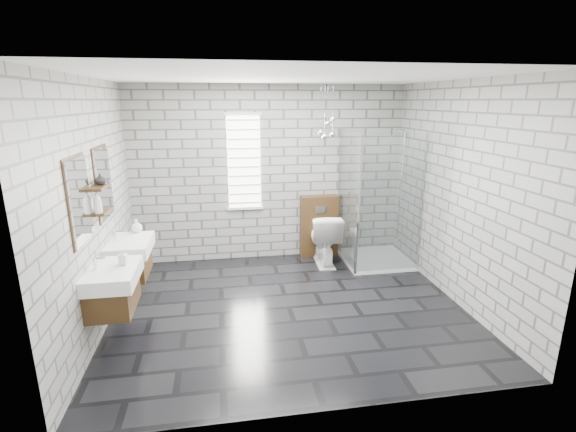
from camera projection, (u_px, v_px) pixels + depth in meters
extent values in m
cube|color=black|center=(289.00, 308.00, 5.13)|extent=(4.20, 3.60, 0.02)
cube|color=white|center=(289.00, 76.00, 4.40)|extent=(4.20, 3.60, 0.02)
cube|color=#969691|center=(270.00, 174.00, 6.49)|extent=(4.20, 0.02, 2.70)
cube|color=#969691|center=(330.00, 257.00, 3.04)|extent=(4.20, 0.02, 2.70)
cube|color=#969691|center=(94.00, 208.00, 4.43)|extent=(0.02, 3.60, 2.70)
cube|color=#969691|center=(459.00, 194.00, 5.10)|extent=(0.02, 3.60, 2.70)
cube|color=#452D15|center=(113.00, 296.00, 4.21)|extent=(0.42, 0.62, 0.30)
cube|color=silver|center=(133.00, 292.00, 4.24)|extent=(0.02, 0.35, 0.01)
cube|color=white|center=(113.00, 275.00, 4.16)|extent=(0.47, 0.70, 0.15)
cylinder|color=silver|center=(95.00, 263.00, 4.10)|extent=(0.04, 0.04, 0.12)
cylinder|color=silver|center=(100.00, 258.00, 4.09)|extent=(0.10, 0.02, 0.02)
cube|color=white|center=(80.00, 200.00, 3.92)|extent=(0.03, 0.55, 0.80)
cube|color=#452D15|center=(78.00, 200.00, 3.91)|extent=(0.01, 0.59, 0.84)
cube|color=#452D15|center=(130.00, 264.00, 5.04)|extent=(0.42, 0.62, 0.30)
cube|color=silver|center=(147.00, 260.00, 5.07)|extent=(0.02, 0.35, 0.01)
cube|color=white|center=(130.00, 246.00, 4.99)|extent=(0.47, 0.70, 0.15)
cylinder|color=silver|center=(116.00, 236.00, 4.93)|extent=(0.04, 0.04, 0.12)
cylinder|color=silver|center=(120.00, 232.00, 4.92)|extent=(0.10, 0.02, 0.02)
cube|color=white|center=(104.00, 183.00, 4.75)|extent=(0.03, 0.55, 0.80)
cube|color=#452D15|center=(103.00, 183.00, 4.74)|extent=(0.01, 0.59, 0.84)
cube|color=#452D15|center=(101.00, 212.00, 4.41)|extent=(0.14, 0.30, 0.03)
cube|color=#452D15|center=(98.00, 188.00, 4.34)|extent=(0.14, 0.30, 0.03)
cube|color=white|center=(244.00, 162.00, 6.35)|extent=(0.50, 0.02, 1.40)
cube|color=silver|center=(243.00, 114.00, 6.14)|extent=(0.56, 0.04, 0.04)
cube|color=silver|center=(245.00, 208.00, 6.52)|extent=(0.56, 0.04, 0.04)
cube|color=silver|center=(245.00, 203.00, 6.50)|extent=(0.48, 0.01, 0.02)
cube|color=silver|center=(245.00, 194.00, 6.46)|extent=(0.48, 0.01, 0.02)
cube|color=silver|center=(245.00, 185.00, 6.42)|extent=(0.48, 0.01, 0.02)
cube|color=silver|center=(244.00, 176.00, 6.38)|extent=(0.48, 0.01, 0.02)
cube|color=silver|center=(244.00, 167.00, 6.35)|extent=(0.48, 0.01, 0.02)
cube|color=silver|center=(244.00, 158.00, 6.31)|extent=(0.48, 0.01, 0.02)
cube|color=silver|center=(244.00, 149.00, 6.27)|extent=(0.48, 0.01, 0.02)
cube|color=silver|center=(243.00, 139.00, 6.23)|extent=(0.48, 0.01, 0.02)
cube|color=silver|center=(243.00, 130.00, 6.20)|extent=(0.48, 0.01, 0.03)
cube|color=silver|center=(243.00, 120.00, 6.16)|extent=(0.48, 0.01, 0.03)
cube|color=#452D15|center=(319.00, 226.00, 6.73)|extent=(0.60, 0.20, 1.00)
cube|color=silver|center=(321.00, 210.00, 6.55)|extent=(0.18, 0.01, 0.12)
cube|color=white|center=(375.00, 259.00, 6.60)|extent=(1.00, 1.00, 0.06)
cube|color=silver|center=(391.00, 205.00, 5.87)|extent=(1.00, 0.01, 2.00)
cube|color=silver|center=(348.00, 199.00, 6.26)|extent=(0.01, 1.00, 2.00)
cube|color=silver|center=(358.00, 207.00, 5.79)|extent=(0.03, 0.03, 2.00)
cube|color=silver|center=(423.00, 204.00, 5.95)|extent=(0.03, 0.03, 2.00)
cylinder|color=silver|center=(401.00, 190.00, 6.58)|extent=(0.02, 0.02, 1.80)
cylinder|color=silver|center=(400.00, 130.00, 6.32)|extent=(0.14, 0.14, 0.02)
sphere|color=silver|center=(324.00, 136.00, 5.92)|extent=(0.09, 0.09, 0.09)
cylinder|color=silver|center=(325.00, 108.00, 5.82)|extent=(0.01, 0.01, 0.69)
sphere|color=silver|center=(332.00, 134.00, 5.98)|extent=(0.09, 0.09, 0.09)
cylinder|color=silver|center=(333.00, 107.00, 5.88)|extent=(0.01, 0.01, 0.67)
sphere|color=silver|center=(327.00, 123.00, 6.04)|extent=(0.09, 0.09, 0.09)
cylinder|color=silver|center=(328.00, 102.00, 5.96)|extent=(0.01, 0.01, 0.52)
sphere|color=silver|center=(320.00, 133.00, 6.06)|extent=(0.09, 0.09, 0.09)
cylinder|color=silver|center=(321.00, 106.00, 5.96)|extent=(0.01, 0.01, 0.65)
sphere|color=silver|center=(332.00, 119.00, 6.00)|extent=(0.09, 0.09, 0.09)
cylinder|color=silver|center=(333.00, 99.00, 5.92)|extent=(0.01, 0.01, 0.45)
imported|color=white|center=(324.00, 238.00, 6.44)|extent=(0.49, 0.81, 0.80)
imported|color=#B2B2B2|center=(123.00, 257.00, 4.20)|extent=(0.09, 0.09, 0.17)
imported|color=#B2B2B2|center=(136.00, 226.00, 5.24)|extent=(0.16, 0.16, 0.17)
imported|color=#B2B2B2|center=(97.00, 203.00, 4.26)|extent=(0.09, 0.09, 0.22)
imported|color=#B2B2B2|center=(100.00, 179.00, 4.40)|extent=(0.12, 0.12, 0.12)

